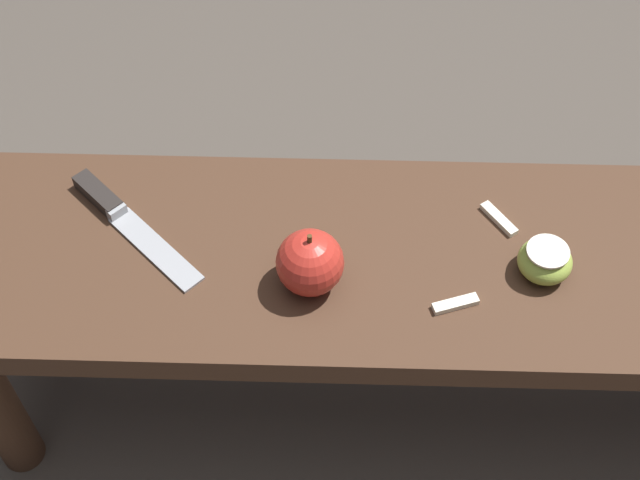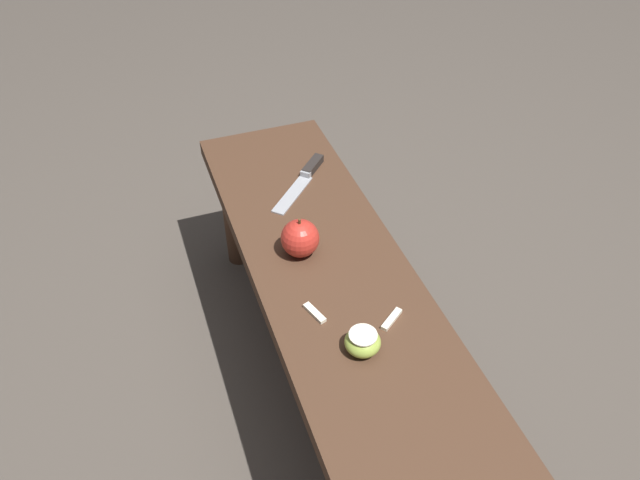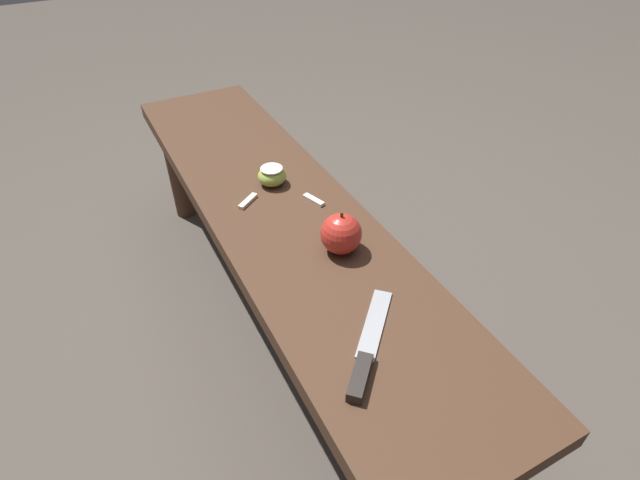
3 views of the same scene
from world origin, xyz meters
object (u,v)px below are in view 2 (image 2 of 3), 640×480
(wooden_bench, at_px, (352,333))
(apple_cut, at_px, (363,342))
(knife, at_px, (306,175))
(apple_whole, at_px, (300,238))

(wooden_bench, xyz_separation_m, apple_cut, (0.09, -0.02, 0.09))
(knife, distance_m, apple_whole, 0.28)
(knife, relative_size, apple_cut, 2.84)
(apple_whole, bearing_deg, apple_cut, 4.91)
(knife, bearing_deg, apple_whole, 23.08)
(wooden_bench, height_order, apple_cut, apple_cut)
(apple_cut, bearing_deg, knife, 172.24)
(wooden_bench, bearing_deg, knife, 173.20)
(knife, bearing_deg, apple_cut, 36.45)
(wooden_bench, relative_size, apple_whole, 14.99)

